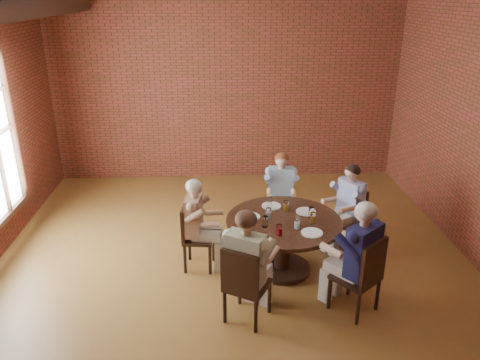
{
  "coord_description": "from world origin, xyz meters",
  "views": [
    {
      "loc": [
        -0.2,
        -5.26,
        3.46
      ],
      "look_at": [
        0.13,
        1.0,
        0.91
      ],
      "focal_mm": 35.0,
      "sensor_mm": 36.0,
      "label": 1
    }
  ],
  "objects_px": {
    "diner_e": "(357,258)",
    "smartphone": "(308,235)",
    "chair_d": "(244,283)",
    "chair_a": "(350,215)",
    "diner_a": "(347,208)",
    "chair_b": "(280,200)",
    "diner_b": "(281,194)",
    "chair_c": "(193,234)",
    "diner_c": "(198,225)",
    "dining_table": "(283,235)",
    "diner_d": "(248,266)",
    "chair_e": "(363,274)"
  },
  "relations": [
    {
      "from": "dining_table",
      "to": "diner_c",
      "type": "distance_m",
      "value": 1.11
    },
    {
      "from": "chair_d",
      "to": "diner_e",
      "type": "relative_size",
      "value": 0.69
    },
    {
      "from": "diner_d",
      "to": "smartphone",
      "type": "distance_m",
      "value": 0.93
    },
    {
      "from": "diner_a",
      "to": "chair_c",
      "type": "height_order",
      "value": "diner_a"
    },
    {
      "from": "diner_b",
      "to": "chair_c",
      "type": "xyz_separation_m",
      "value": [
        -1.28,
        -0.93,
        -0.14
      ]
    },
    {
      "from": "chair_d",
      "to": "chair_e",
      "type": "height_order",
      "value": "chair_e"
    },
    {
      "from": "chair_b",
      "to": "smartphone",
      "type": "xyz_separation_m",
      "value": [
        0.12,
        -1.57,
        0.26
      ]
    },
    {
      "from": "diner_c",
      "to": "smartphone",
      "type": "xyz_separation_m",
      "value": [
        1.33,
        -0.56,
        0.13
      ]
    },
    {
      "from": "chair_e",
      "to": "smartphone",
      "type": "bearing_deg",
      "value": -83.49
    },
    {
      "from": "smartphone",
      "to": "diner_e",
      "type": "bearing_deg",
      "value": -58.63
    },
    {
      "from": "chair_d",
      "to": "diner_e",
      "type": "bearing_deg",
      "value": -143.35
    },
    {
      "from": "diner_b",
      "to": "diner_e",
      "type": "bearing_deg",
      "value": -67.11
    },
    {
      "from": "diner_c",
      "to": "diner_b",
      "type": "bearing_deg",
      "value": -44.45
    },
    {
      "from": "chair_b",
      "to": "diner_c",
      "type": "bearing_deg",
      "value": -134.38
    },
    {
      "from": "diner_a",
      "to": "smartphone",
      "type": "xyz_separation_m",
      "value": [
        -0.74,
        -0.96,
        0.12
      ]
    },
    {
      "from": "diner_a",
      "to": "chair_b",
      "type": "distance_m",
      "value": 1.06
    },
    {
      "from": "smartphone",
      "to": "diner_b",
      "type": "bearing_deg",
      "value": 79.05
    },
    {
      "from": "diner_c",
      "to": "diner_e",
      "type": "bearing_deg",
      "value": -111.38
    },
    {
      "from": "chair_b",
      "to": "smartphone",
      "type": "bearing_deg",
      "value": -79.99
    },
    {
      "from": "diner_a",
      "to": "chair_d",
      "type": "bearing_deg",
      "value": -73.93
    },
    {
      "from": "chair_d",
      "to": "chair_e",
      "type": "xyz_separation_m",
      "value": [
        1.34,
        0.1,
        0.01
      ]
    },
    {
      "from": "diner_d",
      "to": "diner_b",
      "type": "bearing_deg",
      "value": -78.15
    },
    {
      "from": "chair_c",
      "to": "chair_d",
      "type": "bearing_deg",
      "value": -145.38
    },
    {
      "from": "chair_b",
      "to": "diner_e",
      "type": "distance_m",
      "value": 2.11
    },
    {
      "from": "chair_c",
      "to": "dining_table",
      "type": "bearing_deg",
      "value": -90.0
    },
    {
      "from": "chair_b",
      "to": "diner_e",
      "type": "bearing_deg",
      "value": -67.91
    },
    {
      "from": "diner_a",
      "to": "diner_e",
      "type": "height_order",
      "value": "diner_e"
    },
    {
      "from": "diner_b",
      "to": "smartphone",
      "type": "relative_size",
      "value": 8.92
    },
    {
      "from": "diner_d",
      "to": "diner_e",
      "type": "bearing_deg",
      "value": -146.65
    },
    {
      "from": "chair_d",
      "to": "diner_b",
      "type": "bearing_deg",
      "value": -78.62
    },
    {
      "from": "chair_b",
      "to": "chair_c",
      "type": "xyz_separation_m",
      "value": [
        -1.28,
        -1.0,
        -0.0
      ]
    },
    {
      "from": "chair_c",
      "to": "chair_a",
      "type": "bearing_deg",
      "value": -71.45
    },
    {
      "from": "diner_e",
      "to": "smartphone",
      "type": "xyz_separation_m",
      "value": [
        -0.47,
        0.44,
        0.06
      ]
    },
    {
      "from": "diner_d",
      "to": "diner_c",
      "type": "bearing_deg",
      "value": -33.13
    },
    {
      "from": "dining_table",
      "to": "chair_b",
      "type": "distance_m",
      "value": 1.17
    },
    {
      "from": "diner_a",
      "to": "chair_e",
      "type": "relative_size",
      "value": 1.31
    },
    {
      "from": "chair_b",
      "to": "chair_d",
      "type": "xyz_separation_m",
      "value": [
        -0.68,
        -2.18,
        0.02
      ]
    },
    {
      "from": "chair_b",
      "to": "chair_d",
      "type": "bearing_deg",
      "value": -101.8
    },
    {
      "from": "diner_c",
      "to": "diner_d",
      "type": "relative_size",
      "value": 0.93
    },
    {
      "from": "dining_table",
      "to": "chair_c",
      "type": "bearing_deg",
      "value": 172.44
    },
    {
      "from": "diner_b",
      "to": "chair_e",
      "type": "relative_size",
      "value": 1.31
    },
    {
      "from": "dining_table",
      "to": "diner_d",
      "type": "height_order",
      "value": "diner_d"
    },
    {
      "from": "chair_a",
      "to": "diner_a",
      "type": "relative_size",
      "value": 0.71
    },
    {
      "from": "dining_table",
      "to": "diner_a",
      "type": "height_order",
      "value": "diner_a"
    },
    {
      "from": "chair_a",
      "to": "diner_c",
      "type": "bearing_deg",
      "value": -107.75
    },
    {
      "from": "chair_d",
      "to": "diner_e",
      "type": "height_order",
      "value": "diner_e"
    },
    {
      "from": "diner_d",
      "to": "chair_c",
      "type": "bearing_deg",
      "value": -30.37
    },
    {
      "from": "dining_table",
      "to": "diner_b",
      "type": "distance_m",
      "value": 1.1
    },
    {
      "from": "dining_table",
      "to": "chair_b",
      "type": "height_order",
      "value": "chair_b"
    },
    {
      "from": "chair_b",
      "to": "chair_d",
      "type": "height_order",
      "value": "chair_d"
    }
  ]
}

